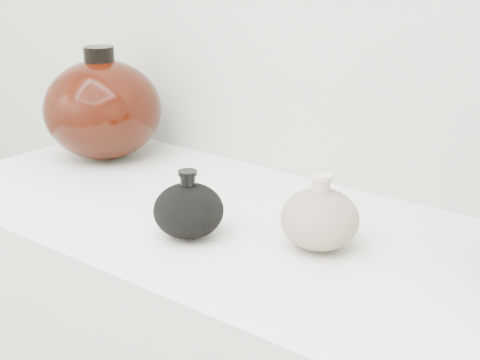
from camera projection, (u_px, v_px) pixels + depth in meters
The scene contains 3 objects.
black_gourd_vase at pixel (189, 210), 1.02m from camera, with size 0.14×0.14×0.11m.
cream_gourd_vase at pixel (320, 218), 0.98m from camera, with size 0.12×0.12×0.11m.
left_round_pot at pixel (103, 109), 1.37m from camera, with size 0.32×0.32×0.23m.
Camera 1 is at (0.60, 0.17, 1.33)m, focal length 50.00 mm.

